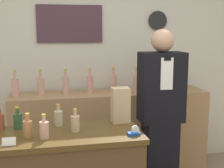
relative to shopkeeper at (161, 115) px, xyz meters
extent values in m
cube|color=beige|center=(-0.63, 0.91, 0.49)|extent=(5.20, 0.06, 2.70)
cube|color=#422A36|center=(-0.83, 0.86, 0.93)|extent=(0.77, 0.02, 0.44)
cylinder|color=black|center=(0.26, 0.86, 0.97)|extent=(0.23, 0.03, 0.23)
cube|color=#9E754C|center=(-0.39, 0.61, -0.37)|extent=(2.30, 0.47, 1.00)
cube|color=#493315|center=(-1.01, -0.62, 0.07)|extent=(1.18, 0.56, 0.04)
cube|color=black|center=(0.00, 0.00, -0.46)|extent=(0.33, 0.26, 0.80)
cube|color=black|center=(0.00, 0.00, 0.29)|extent=(0.44, 0.26, 0.70)
cube|color=white|center=(0.00, -0.13, 0.44)|extent=(0.12, 0.01, 0.31)
cube|color=black|center=(0.00, -0.14, 0.58)|extent=(0.07, 0.01, 0.03)
sphere|color=tan|center=(0.00, 0.00, 0.75)|extent=(0.23, 0.23, 0.23)
cylinder|color=#B27047|center=(0.41, 0.58, 0.18)|extent=(0.18, 0.18, 0.09)
sphere|color=#2D6B2D|center=(0.41, 0.58, 0.31)|extent=(0.22, 0.22, 0.22)
cube|color=tan|center=(-0.53, -0.44, 0.24)|extent=(0.15, 0.11, 0.30)
cube|color=#1E4799|center=(-0.51, -0.78, 0.10)|extent=(0.09, 0.06, 0.02)
cylinder|color=silver|center=(-0.49, -0.78, 0.14)|extent=(0.06, 0.02, 0.06)
cube|color=white|center=(-1.39, -0.80, 0.12)|extent=(0.09, 0.02, 0.06)
cylinder|color=brown|center=(-1.49, -0.43, 0.15)|extent=(0.07, 0.07, 0.12)
cylinder|color=#2B4E2D|center=(-1.36, -0.44, 0.15)|extent=(0.07, 0.07, 0.12)
cylinder|color=#2B4E2D|center=(-1.36, -0.44, 0.23)|extent=(0.03, 0.03, 0.04)
cylinder|color=#B29933|center=(-1.36, -0.44, 0.26)|extent=(0.03, 0.03, 0.01)
cylinder|color=#A76F41|center=(-1.27, -0.66, 0.15)|extent=(0.07, 0.07, 0.12)
cylinder|color=#A76F41|center=(-1.27, -0.66, 0.23)|extent=(0.03, 0.03, 0.04)
cylinder|color=#B29933|center=(-1.27, -0.66, 0.26)|extent=(0.03, 0.03, 0.01)
cylinder|color=tan|center=(-1.15, -0.71, 0.15)|extent=(0.07, 0.07, 0.12)
cylinder|color=tan|center=(-1.15, -0.71, 0.23)|extent=(0.03, 0.03, 0.04)
cylinder|color=#B29933|center=(-1.15, -0.71, 0.26)|extent=(0.03, 0.03, 0.01)
cylinder|color=tan|center=(-1.04, -0.43, 0.15)|extent=(0.07, 0.07, 0.12)
cylinder|color=tan|center=(-1.04, -0.43, 0.23)|extent=(0.03, 0.03, 0.04)
cylinder|color=#B29933|center=(-1.04, -0.43, 0.26)|extent=(0.03, 0.03, 0.01)
cylinder|color=tan|center=(-0.92, -0.60, 0.15)|extent=(0.07, 0.07, 0.12)
cylinder|color=tan|center=(-0.92, -0.60, 0.23)|extent=(0.03, 0.03, 0.04)
cylinder|color=#B29933|center=(-0.92, -0.60, 0.26)|extent=(0.03, 0.03, 0.01)
cylinder|color=tan|center=(-1.47, 0.62, 0.23)|extent=(0.08, 0.08, 0.20)
cylinder|color=tan|center=(-1.47, 0.62, 0.37)|extent=(0.03, 0.03, 0.07)
cylinder|color=#B29933|center=(-1.47, 0.62, 0.41)|extent=(0.03, 0.03, 0.02)
cylinder|color=tan|center=(-1.19, 0.62, 0.23)|extent=(0.08, 0.08, 0.20)
cylinder|color=tan|center=(-1.19, 0.62, 0.37)|extent=(0.03, 0.03, 0.07)
cylinder|color=#B29933|center=(-1.19, 0.62, 0.41)|extent=(0.03, 0.03, 0.02)
cylinder|color=tan|center=(-0.91, 0.63, 0.23)|extent=(0.08, 0.08, 0.20)
cylinder|color=tan|center=(-0.91, 0.63, 0.37)|extent=(0.03, 0.03, 0.07)
cylinder|color=#B29933|center=(-0.91, 0.63, 0.41)|extent=(0.03, 0.03, 0.02)
cylinder|color=tan|center=(-0.64, 0.63, 0.23)|extent=(0.08, 0.08, 0.20)
cylinder|color=tan|center=(-0.64, 0.63, 0.37)|extent=(0.03, 0.03, 0.07)
cylinder|color=#B29933|center=(-0.64, 0.63, 0.41)|extent=(0.03, 0.03, 0.02)
cylinder|color=tan|center=(-0.36, 0.62, 0.23)|extent=(0.08, 0.08, 0.20)
cylinder|color=tan|center=(-0.36, 0.62, 0.37)|extent=(0.03, 0.03, 0.07)
cylinder|color=#B29933|center=(-0.36, 0.62, 0.41)|extent=(0.03, 0.03, 0.02)
cylinder|color=tan|center=(-0.08, 0.60, 0.23)|extent=(0.08, 0.08, 0.20)
cylinder|color=tan|center=(-0.08, 0.60, 0.37)|extent=(0.03, 0.03, 0.07)
cylinder|color=#B29933|center=(-0.08, 0.60, 0.41)|extent=(0.03, 0.03, 0.02)
cylinder|color=tan|center=(0.19, 0.60, 0.23)|extent=(0.08, 0.08, 0.20)
cylinder|color=tan|center=(0.19, 0.60, 0.37)|extent=(0.03, 0.03, 0.07)
cylinder|color=#B29933|center=(0.19, 0.60, 0.41)|extent=(0.03, 0.03, 0.02)
camera|label=1|loc=(-1.12, -2.90, 0.86)|focal=50.00mm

